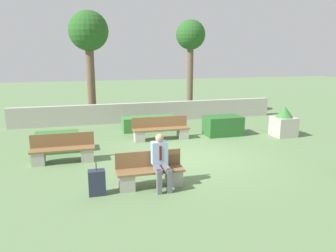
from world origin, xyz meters
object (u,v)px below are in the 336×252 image
bench_left_side (161,131)px  tree_leftmost (89,35)px  planter_corner_left (284,123)px  tree_center_left (191,39)px  bench_front (150,174)px  bench_right_side (63,152)px  person_seated_man (161,159)px  suitcase (97,183)px

bench_left_side → tree_leftmost: 6.57m
bench_left_side → planter_corner_left: planter_corner_left is taller
tree_leftmost → bench_left_side: bearing=-65.4°
tree_leftmost → tree_center_left: tree_leftmost is taller
bench_front → bench_right_side: (-2.10, 2.42, 0.01)m
tree_leftmost → tree_center_left: 4.93m
bench_right_side → planter_corner_left: 8.20m
bench_front → person_seated_man: person_seated_man is taller
bench_right_side → planter_corner_left: bearing=5.3°
tree_center_left → tree_leftmost: bearing=173.7°
bench_front → suitcase: (-1.27, -0.16, -0.02)m
person_seated_man → bench_front: bearing=148.8°
bench_left_side → tree_leftmost: bearing=114.7°
bench_left_side → tree_center_left: bearing=59.3°
bench_front → planter_corner_left: (6.03, 3.48, 0.22)m
planter_corner_left → bench_right_side: bearing=-172.6°
bench_left_side → bench_right_side: size_ratio=1.16×
suitcase → tree_center_left: tree_center_left is taller
tree_leftmost → bench_front: bearing=-84.0°
bench_left_side → person_seated_man: 4.49m
bench_front → tree_center_left: tree_center_left is taller
bench_front → tree_center_left: 10.10m
bench_front → planter_corner_left: 6.96m
bench_front → bench_left_side: same height
suitcase → tree_leftmost: 10.03m
bench_front → tree_leftmost: size_ratio=0.32×
planter_corner_left → tree_leftmost: tree_leftmost is taller
person_seated_man → bench_left_side: bearing=75.9°
person_seated_man → tree_center_left: 10.00m
suitcase → person_seated_man: bearing=0.8°
bench_left_side → tree_center_left: tree_center_left is taller
bench_right_side → tree_leftmost: bearing=78.3°
bench_front → planter_corner_left: planter_corner_left is taller
tree_leftmost → person_seated_man: bearing=-82.7°
bench_left_side → bench_front: bearing=-107.3°
suitcase → bench_front: bearing=7.1°
bench_front → tree_leftmost: bearing=96.0°
suitcase → tree_center_left: bearing=59.3°
bench_front → person_seated_man: 0.48m
bench_right_side → tree_leftmost: size_ratio=0.36×
planter_corner_left → tree_center_left: (-2.09, 5.13, 3.29)m
tree_center_left → bench_left_side: bearing=-120.8°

